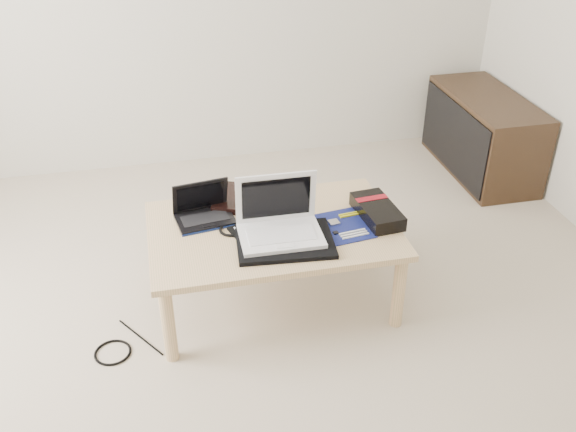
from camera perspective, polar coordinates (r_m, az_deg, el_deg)
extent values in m
plane|color=beige|center=(2.74, -3.91, -13.49)|extent=(4.00, 4.00, 0.00)
cube|color=#D9B083|center=(2.86, -1.35, -1.28)|extent=(1.10, 0.70, 0.03)
cylinder|color=#D9B083|center=(2.71, -10.58, -9.46)|extent=(0.06, 0.06, 0.37)
cylinder|color=#D9B083|center=(2.87, 9.81, -6.61)|extent=(0.06, 0.06, 0.37)
cylinder|color=#D9B083|center=(3.19, -11.25, -2.48)|extent=(0.06, 0.06, 0.37)
cylinder|color=#D9B083|center=(3.33, 6.13, -0.40)|extent=(0.06, 0.06, 0.37)
cube|color=#3C2818|center=(4.28, 16.96, 6.96)|extent=(0.40, 0.90, 0.50)
cube|color=black|center=(4.19, 14.53, 6.80)|extent=(0.02, 0.86, 0.44)
cube|color=black|center=(3.04, -3.43, 1.52)|extent=(0.39, 0.36, 0.03)
cube|color=black|center=(2.92, -7.38, -0.30)|extent=(0.28, 0.21, 0.02)
cube|color=black|center=(2.91, -7.38, -0.18)|extent=(0.22, 0.13, 0.00)
cube|color=black|center=(2.86, -7.05, -0.81)|extent=(0.06, 0.03, 0.00)
cube|color=black|center=(2.93, -7.82, 1.80)|extent=(0.26, 0.09, 0.17)
cube|color=black|center=(2.92, -7.79, 1.72)|extent=(0.22, 0.07, 0.13)
cube|color=#0D1B4B|center=(2.85, -6.92, -1.24)|extent=(0.25, 0.05, 0.01)
cube|color=black|center=(2.82, -2.16, -1.34)|extent=(0.31, 0.27, 0.01)
cube|color=white|center=(2.81, -2.16, -1.23)|extent=(0.25, 0.21, 0.00)
cube|color=#A8A8AC|center=(2.94, 0.83, 0.32)|extent=(0.10, 0.24, 0.02)
cube|color=#A0A1A5|center=(2.94, 0.83, 0.50)|extent=(0.08, 0.20, 0.00)
cube|color=black|center=(2.74, -0.29, -2.25)|extent=(0.44, 0.34, 0.02)
cube|color=white|center=(2.75, -0.63, -1.75)|extent=(0.36, 0.25, 0.02)
cube|color=silver|center=(2.74, -0.61, -1.62)|extent=(0.29, 0.14, 0.00)
cube|color=white|center=(2.66, -0.25, -2.65)|extent=(0.08, 0.04, 0.00)
cube|color=white|center=(2.77, -1.08, 1.69)|extent=(0.35, 0.04, 0.24)
cube|color=black|center=(2.77, -1.06, 1.61)|extent=(0.30, 0.03, 0.19)
cube|color=#0B134B|center=(2.87, 4.87, -0.92)|extent=(0.25, 0.29, 0.01)
cube|color=#A8A8AC|center=(2.88, 4.10, -0.55)|extent=(0.05, 0.05, 0.01)
cube|color=gold|center=(2.95, 5.34, 0.20)|extent=(0.09, 0.02, 0.01)
cube|color=gold|center=(2.94, 5.47, 0.05)|extent=(0.09, 0.02, 0.01)
cube|color=silver|center=(2.82, 5.73, -1.40)|extent=(0.13, 0.03, 0.01)
cube|color=silver|center=(2.81, 5.88, -1.58)|extent=(0.13, 0.03, 0.01)
cube|color=silver|center=(2.80, 6.04, -1.77)|extent=(0.13, 0.03, 0.01)
cube|color=black|center=(2.81, 4.26, -1.49)|extent=(0.03, 0.03, 0.01)
cube|color=black|center=(2.94, 7.93, 0.42)|extent=(0.18, 0.31, 0.06)
cube|color=maroon|center=(2.97, 7.46, 1.58)|extent=(0.15, 0.05, 0.00)
torus|color=black|center=(2.84, -5.04, -1.21)|extent=(0.12, 0.12, 0.01)
torus|color=black|center=(2.90, -15.32, -11.62)|extent=(0.18, 0.18, 0.01)
cylinder|color=black|center=(2.95, -12.97, -10.45)|extent=(0.19, 0.27, 0.01)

